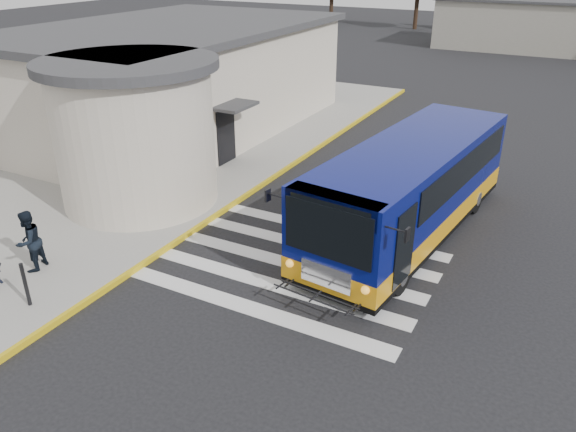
% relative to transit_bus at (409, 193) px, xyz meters
% --- Properties ---
extents(ground, '(140.00, 140.00, 0.00)m').
position_rel_transit_bus_xyz_m(ground, '(-1.85, -2.49, -1.41)').
color(ground, black).
rests_on(ground, ground).
extents(sidewalk, '(10.00, 34.00, 0.15)m').
position_rel_transit_bus_xyz_m(sidewalk, '(-10.85, 1.51, -1.33)').
color(sidewalk, gray).
rests_on(sidewalk, ground).
extents(curb_strip, '(0.12, 34.00, 0.16)m').
position_rel_transit_bus_xyz_m(curb_strip, '(-5.90, 1.51, -1.33)').
color(curb_strip, gold).
rests_on(curb_strip, ground).
extents(station_building, '(12.70, 18.70, 4.80)m').
position_rel_transit_bus_xyz_m(station_building, '(-12.69, 4.41, 1.16)').
color(station_building, '#BCB19F').
rests_on(station_building, ground).
extents(crosswalk, '(8.00, 5.35, 0.01)m').
position_rel_transit_bus_xyz_m(crosswalk, '(-2.35, -3.29, -1.40)').
color(crosswalk, silver).
rests_on(crosswalk, ground).
extents(transit_bus, '(4.35, 10.67, 2.95)m').
position_rel_transit_bus_xyz_m(transit_bus, '(0.00, 0.00, 0.00)').
color(transit_bus, '#081061').
rests_on(transit_bus, ground).
extents(pedestrian_b, '(0.80, 0.94, 1.72)m').
position_rel_transit_bus_xyz_m(pedestrian_b, '(-8.26, -7.07, -0.40)').
color(pedestrian_b, black).
rests_on(pedestrian_b, sidewalk).
extents(bollard, '(0.10, 0.10, 1.17)m').
position_rel_transit_bus_xyz_m(bollard, '(-6.95, -8.30, -0.67)').
color(bollard, black).
rests_on(bollard, sidewalk).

